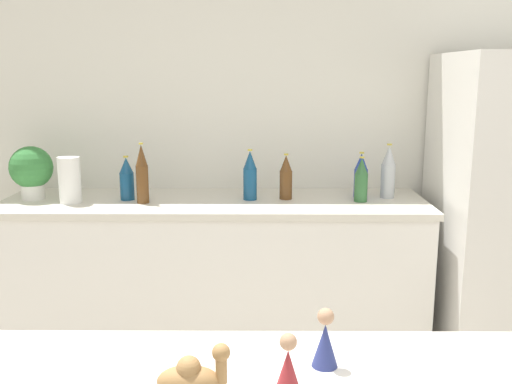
{
  "coord_description": "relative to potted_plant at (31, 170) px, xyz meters",
  "views": [
    {
      "loc": [
        -0.18,
        -0.51,
        1.58
      ],
      "look_at": [
        -0.19,
        1.45,
        1.17
      ],
      "focal_mm": 40.0,
      "sensor_mm": 36.0,
      "label": 1
    }
  ],
  "objects": [
    {
      "name": "camel_figurine",
      "position": [
        1.07,
        -2.01,
        -0.03
      ],
      "size": [
        0.13,
        0.06,
        0.16
      ],
      "color": "olive",
      "rests_on": "bar_counter"
    },
    {
      "name": "back_bottle_1",
      "position": [
        0.5,
        -0.01,
        -0.05
      ],
      "size": [
        0.07,
        0.07,
        0.23
      ],
      "color": "navy",
      "rests_on": "back_counter"
    },
    {
      "name": "back_counter",
      "position": [
        0.95,
        -0.01,
        -0.62
      ],
      "size": [
        2.22,
        0.63,
        0.93
      ],
      "color": "white",
      "rests_on": "ground_plane"
    },
    {
      "name": "back_bottle_3",
      "position": [
        1.87,
        0.05,
        -0.02
      ],
      "size": [
        0.07,
        0.07,
        0.29
      ],
      "color": "#B2B7BC",
      "rests_on": "back_counter"
    },
    {
      "name": "back_bottle_6",
      "position": [
        1.33,
        0.01,
        -0.04
      ],
      "size": [
        0.07,
        0.07,
        0.24
      ],
      "color": "brown",
      "rests_on": "back_counter"
    },
    {
      "name": "paper_towel_roll",
      "position": [
        0.23,
        -0.08,
        -0.04
      ],
      "size": [
        0.11,
        0.11,
        0.24
      ],
      "color": "white",
      "rests_on": "back_counter"
    },
    {
      "name": "back_bottle_2",
      "position": [
        0.6,
        -0.09,
        -0.01
      ],
      "size": [
        0.06,
        0.06,
        0.31
      ],
      "color": "brown",
      "rests_on": "back_counter"
    },
    {
      "name": "back_bottle_4",
      "position": [
        1.73,
        0.05,
        -0.04
      ],
      "size": [
        0.07,
        0.07,
        0.24
      ],
      "color": "navy",
      "rests_on": "back_counter"
    },
    {
      "name": "back_bottle_5",
      "position": [
        1.71,
        -0.05,
        -0.05
      ],
      "size": [
        0.07,
        0.07,
        0.23
      ],
      "color": "#2D6033",
      "rests_on": "back_counter"
    },
    {
      "name": "wall_back",
      "position": [
        1.37,
        0.32,
        0.19
      ],
      "size": [
        8.0,
        0.06,
        2.55
      ],
      "color": "silver",
      "rests_on": "ground_plane"
    },
    {
      "name": "wise_man_figurine_crimson",
      "position": [
        1.25,
        -1.9,
        -0.07
      ],
      "size": [
        0.05,
        0.05,
        0.13
      ],
      "color": "maroon",
      "rests_on": "bar_counter"
    },
    {
      "name": "potted_plant",
      "position": [
        0.0,
        0.0,
        0.0
      ],
      "size": [
        0.22,
        0.22,
        0.28
      ],
      "color": "silver",
      "rests_on": "back_counter"
    },
    {
      "name": "back_bottle_0",
      "position": [
        1.14,
        -0.0,
        -0.03
      ],
      "size": [
        0.07,
        0.07,
        0.27
      ],
      "color": "navy",
      "rests_on": "back_counter"
    },
    {
      "name": "wise_man_figurine_blue",
      "position": [
        1.33,
        -1.79,
        -0.07
      ],
      "size": [
        0.06,
        0.06,
        0.13
      ],
      "color": "navy",
      "rests_on": "bar_counter"
    }
  ]
}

